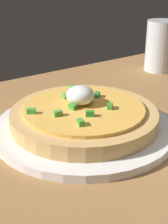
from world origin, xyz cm
name	(u,v)px	position (x,y,z in cm)	size (l,w,h in cm)	color
dining_table	(132,135)	(0.00, 0.00, 1.45)	(97.65, 68.00, 2.91)	olive
plate	(84,127)	(7.12, -3.81, 3.52)	(28.90, 28.90, 1.24)	white
pizza	(84,115)	(7.12, -3.87, 5.64)	(23.38, 23.38, 5.86)	tan
cup_near	(160,47)	(-26.84, -20.06, 8.64)	(7.24, 7.24, 12.14)	silver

